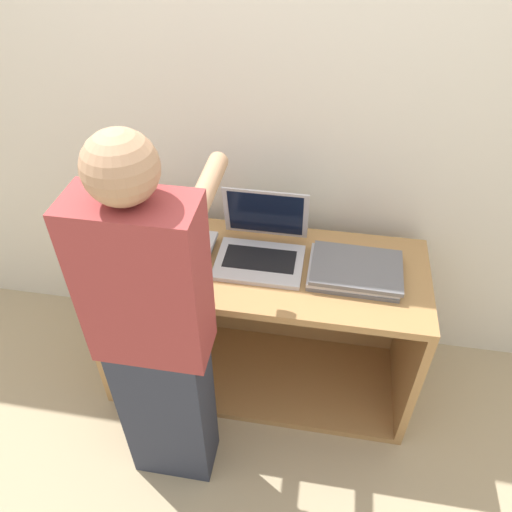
% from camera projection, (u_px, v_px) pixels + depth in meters
% --- Properties ---
extents(ground_plane, '(12.00, 12.00, 0.00)m').
position_uv_depth(ground_plane, '(249.00, 422.00, 2.43)').
color(ground_plane, tan).
extents(wall_back, '(8.00, 0.05, 2.40)m').
position_uv_depth(wall_back, '(274.00, 132.00, 2.16)').
color(wall_back, silver).
rests_on(wall_back, ground_plane).
extents(cart, '(1.45, 0.58, 0.78)m').
position_uv_depth(cart, '(261.00, 313.00, 2.45)').
color(cart, '#A87A47').
rests_on(cart, ground_plane).
extents(laptop_open, '(0.37, 0.33, 0.28)m').
position_uv_depth(laptop_open, '(261.00, 246.00, 2.14)').
color(laptop_open, '#B7B7BC').
rests_on(laptop_open, cart).
extents(laptop_stack_left, '(0.38, 0.28, 0.05)m').
position_uv_depth(laptop_stack_left, '(169.00, 250.00, 2.17)').
color(laptop_stack_left, slate).
rests_on(laptop_stack_left, cart).
extents(laptop_stack_right, '(0.39, 0.28, 0.05)m').
position_uv_depth(laptop_stack_right, '(355.00, 270.00, 2.07)').
color(laptop_stack_right, slate).
rests_on(laptop_stack_right, cart).
extents(person, '(0.40, 0.53, 1.63)m').
position_uv_depth(person, '(156.00, 339.00, 1.78)').
color(person, '#2D3342').
rests_on(person, ground_plane).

